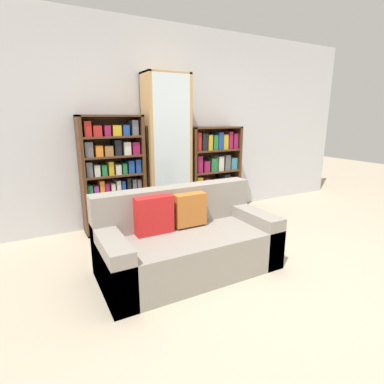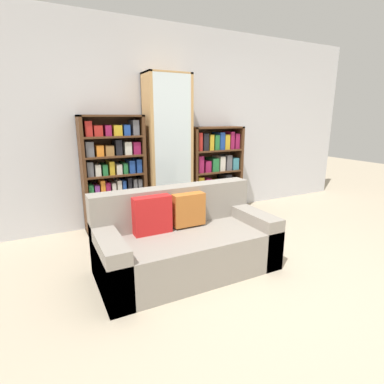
{
  "view_description": "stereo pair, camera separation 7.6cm",
  "coord_description": "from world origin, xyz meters",
  "px_view_note": "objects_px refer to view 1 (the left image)",
  "views": [
    {
      "loc": [
        -1.85,
        -1.78,
        1.48
      ],
      "look_at": [
        -0.18,
        1.3,
        0.59
      ],
      "focal_mm": 28.0,
      "sensor_mm": 36.0,
      "label": 1
    },
    {
      "loc": [
        -1.78,
        -1.81,
        1.48
      ],
      "look_at": [
        -0.18,
        1.3,
        0.59
      ],
      "focal_mm": 28.0,
      "sensor_mm": 36.0,
      "label": 2
    }
  ],
  "objects_px": {
    "display_cabinet": "(167,151)",
    "bookshelf_right": "(214,172)",
    "wine_bottle": "(199,215)",
    "bookshelf_left": "(113,176)",
    "couch": "(187,242)"
  },
  "relations": [
    {
      "from": "display_cabinet",
      "to": "bookshelf_right",
      "type": "height_order",
      "value": "display_cabinet"
    },
    {
      "from": "bookshelf_right",
      "to": "wine_bottle",
      "type": "height_order",
      "value": "bookshelf_right"
    },
    {
      "from": "bookshelf_left",
      "to": "wine_bottle",
      "type": "height_order",
      "value": "bookshelf_left"
    },
    {
      "from": "bookshelf_left",
      "to": "bookshelf_right",
      "type": "bearing_deg",
      "value": -0.02
    },
    {
      "from": "couch",
      "to": "wine_bottle",
      "type": "height_order",
      "value": "couch"
    },
    {
      "from": "bookshelf_right",
      "to": "couch",
      "type": "bearing_deg",
      "value": -130.38
    },
    {
      "from": "bookshelf_left",
      "to": "display_cabinet",
      "type": "xyz_separation_m",
      "value": [
        0.76,
        -0.02,
        0.29
      ]
    },
    {
      "from": "wine_bottle",
      "to": "display_cabinet",
      "type": "bearing_deg",
      "value": 130.51
    },
    {
      "from": "display_cabinet",
      "to": "bookshelf_right",
      "type": "xyz_separation_m",
      "value": [
        0.78,
        0.02,
        -0.37
      ]
    },
    {
      "from": "wine_bottle",
      "to": "couch",
      "type": "bearing_deg",
      "value": -125.2
    },
    {
      "from": "couch",
      "to": "wine_bottle",
      "type": "distance_m",
      "value": 1.28
    },
    {
      "from": "bookshelf_left",
      "to": "bookshelf_right",
      "type": "distance_m",
      "value": 1.54
    },
    {
      "from": "bookshelf_right",
      "to": "wine_bottle",
      "type": "bearing_deg",
      "value": -141.3
    },
    {
      "from": "bookshelf_left",
      "to": "wine_bottle",
      "type": "relative_size",
      "value": 4.25
    },
    {
      "from": "wine_bottle",
      "to": "bookshelf_right",
      "type": "bearing_deg",
      "value": 38.7
    }
  ]
}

